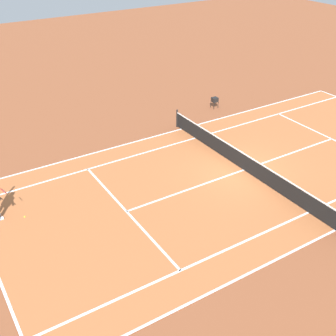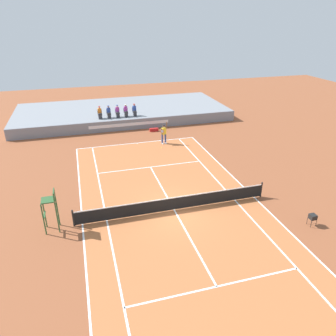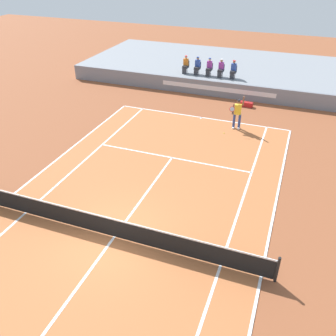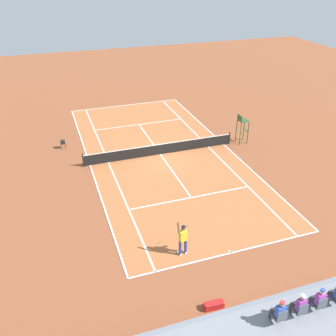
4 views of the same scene
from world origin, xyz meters
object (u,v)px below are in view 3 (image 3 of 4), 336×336
(tennis_ball, at_px, (224,133))
(equipment_bag, at_px, (246,104))
(spectator_seated_3, at_px, (221,68))
(spectator_seated_4, at_px, (233,70))
(spectator_seated_2, at_px, (209,67))
(tennis_player, at_px, (237,113))
(spectator_seated_1, at_px, (197,66))
(spectator_seated_0, at_px, (186,65))

(tennis_ball, bearing_deg, equipment_bag, 84.49)
(spectator_seated_3, xyz_separation_m, spectator_seated_4, (0.92, 0.00, 0.00))
(spectator_seated_2, height_order, tennis_player, spectator_seated_2)
(spectator_seated_2, distance_m, tennis_player, 6.91)
(spectator_seated_1, xyz_separation_m, tennis_player, (4.29, -5.98, -0.74))
(tennis_ball, bearing_deg, spectator_seated_3, 106.03)
(spectator_seated_1, distance_m, tennis_ball, 8.10)
(tennis_ball, xyz_separation_m, equipment_bag, (0.45, 4.64, 0.13))
(spectator_seated_2, xyz_separation_m, tennis_ball, (2.88, -6.95, -1.70))
(spectator_seated_0, relative_size, tennis_ball, 18.60)
(spectator_seated_1, bearing_deg, spectator_seated_3, 0.00)
(spectator_seated_2, xyz_separation_m, spectator_seated_4, (1.80, 0.00, 0.00))
(spectator_seated_0, distance_m, spectator_seated_2, 1.83)
(spectator_seated_1, height_order, spectator_seated_3, same)
(spectator_seated_1, distance_m, equipment_bag, 5.07)
(spectator_seated_1, distance_m, tennis_player, 7.40)
(spectator_seated_4, relative_size, tennis_player, 0.61)
(spectator_seated_1, distance_m, spectator_seated_4, 2.72)
(spectator_seated_0, relative_size, tennis_player, 0.61)
(spectator_seated_1, relative_size, equipment_bag, 1.38)
(spectator_seated_0, bearing_deg, spectator_seated_1, 0.00)
(tennis_player, bearing_deg, spectator_seated_2, 119.42)
(spectator_seated_1, height_order, tennis_ball, spectator_seated_1)
(spectator_seated_1, xyz_separation_m, spectator_seated_2, (0.91, 0.00, 0.00))
(spectator_seated_0, xyz_separation_m, equipment_bag, (5.16, -2.31, -1.57))
(spectator_seated_3, bearing_deg, tennis_ball, -73.97)
(spectator_seated_2, distance_m, equipment_bag, 4.34)
(spectator_seated_4, bearing_deg, spectator_seated_2, 180.00)
(spectator_seated_0, distance_m, tennis_player, 7.97)
(spectator_seated_1, relative_size, tennis_ball, 18.60)
(tennis_player, relative_size, equipment_bag, 2.27)
(spectator_seated_0, height_order, tennis_ball, spectator_seated_0)
(spectator_seated_1, xyz_separation_m, spectator_seated_4, (2.72, 0.00, 0.00))
(spectator_seated_3, relative_size, tennis_player, 0.61)
(spectator_seated_3, distance_m, spectator_seated_4, 0.92)
(spectator_seated_0, xyz_separation_m, tennis_ball, (4.71, -6.95, -1.70))
(spectator_seated_0, bearing_deg, spectator_seated_2, 0.00)
(tennis_player, bearing_deg, tennis_ball, -117.31)
(tennis_player, height_order, tennis_ball, tennis_player)
(tennis_player, bearing_deg, spectator_seated_1, 125.62)
(spectator_seated_2, distance_m, tennis_ball, 7.71)
(spectator_seated_2, xyz_separation_m, tennis_player, (3.38, -5.98, -0.74))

